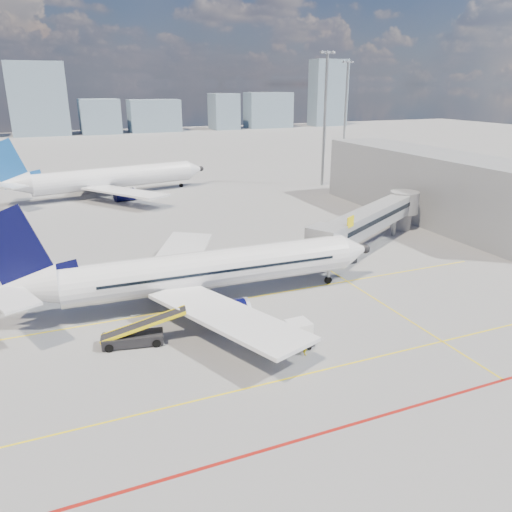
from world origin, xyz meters
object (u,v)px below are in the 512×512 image
Objects in this scene: cargo_dolly at (287,336)px; second_aircraft at (106,179)px; main_aircraft at (198,271)px; baggage_tug at (271,341)px; belt_loader at (135,336)px; ramp_worker at (305,344)px.

second_aircraft is at bearing 93.00° from cargo_dolly.
baggage_tug is (2.70, -10.54, -2.44)m from main_aircraft.
cargo_dolly is (5.62, -63.51, -2.03)m from second_aircraft.
belt_loader is (-5.09, -58.14, -2.51)m from second_aircraft.
ramp_worker is at bearing -18.63° from belt_loader.
second_aircraft is at bearing 95.60° from belt_loader.
main_aircraft is 21.61× the size of ramp_worker.
cargo_dolly is 0.59× the size of belt_loader.
main_aircraft reaches higher than belt_loader.
cargo_dolly reaches higher than ramp_worker.
main_aircraft is at bearing -99.05° from second_aircraft.
baggage_tug is at bearing -73.93° from main_aircraft.
baggage_tug is 1.56× the size of ramp_worker.
belt_loader is (-6.87, -5.58, -2.51)m from main_aircraft.
ramp_worker is at bearing -52.54° from cargo_dolly.
ramp_worker is at bearing -95.19° from second_aircraft.
ramp_worker is (0.95, -1.15, -0.35)m from cargo_dolly.
second_aircraft is 14.79× the size of baggage_tug.
second_aircraft reaches higher than main_aircraft.
main_aircraft is 9.20m from belt_loader.
second_aircraft reaches higher than cargo_dolly.
cargo_dolly is at bearing 50.60° from ramp_worker.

